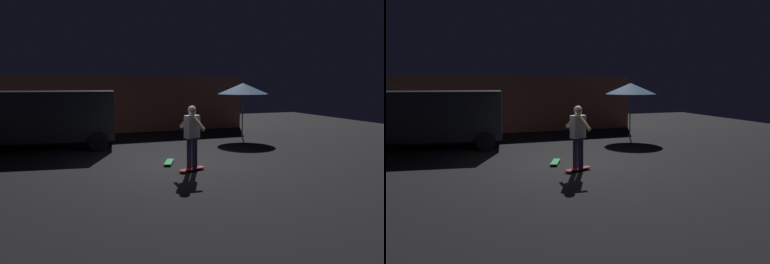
# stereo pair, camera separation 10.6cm
# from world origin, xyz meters

# --- Properties ---
(ground_plane) EXTENTS (28.00, 28.00, 0.00)m
(ground_plane) POSITION_xyz_m (0.00, 0.00, 0.00)
(ground_plane) COLOR black
(low_building) EXTENTS (11.04, 4.25, 2.60)m
(low_building) POSITION_xyz_m (0.11, 9.10, 1.30)
(low_building) COLOR #B76B4C
(low_building) RESTS_ON ground_plane
(parked_van) EXTENTS (4.82, 2.75, 2.03)m
(parked_van) POSITION_xyz_m (-3.53, 4.08, 1.16)
(parked_van) COLOR black
(parked_van) RESTS_ON ground_plane
(patio_umbrella) EXTENTS (2.10, 2.10, 2.30)m
(patio_umbrella) POSITION_xyz_m (4.12, 3.90, 2.07)
(patio_umbrella) COLOR slate
(patio_umbrella) RESTS_ON ground_plane
(skateboard_ridden) EXTENTS (0.80, 0.46, 0.07)m
(skateboard_ridden) POSITION_xyz_m (0.13, -0.79, 0.06)
(skateboard_ridden) COLOR #AD1E23
(skateboard_ridden) RESTS_ON ground_plane
(skateboard_spare) EXTENTS (0.50, 0.79, 0.07)m
(skateboard_spare) POSITION_xyz_m (-0.20, 0.23, 0.06)
(skateboard_spare) COLOR green
(skateboard_spare) RESTS_ON ground_plane
(skater) EXTENTS (0.43, 0.95, 1.67)m
(skater) POSITION_xyz_m (0.13, -0.79, 1.04)
(skater) COLOR #382D4C
(skater) RESTS_ON skateboard_ridden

